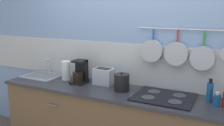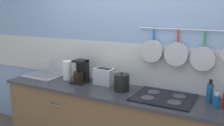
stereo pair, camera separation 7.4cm
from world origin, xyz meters
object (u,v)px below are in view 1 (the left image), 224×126
paper_towel_roll (66,70)px  kettle (122,82)px  bottle_olive_oil (210,92)px  toaster (103,76)px  bottle_dish_soap (217,100)px  coffee_maker (80,73)px

paper_towel_roll → kettle: size_ratio=1.13×
kettle → bottle_olive_oil: (0.91, 0.08, 0.01)m
toaster → bottle_dish_soap: bearing=-5.7°
bottle_olive_oil → bottle_dish_soap: (0.08, -0.09, -0.04)m
toaster → bottle_olive_oil: 1.21m
paper_towel_roll → bottle_olive_oil: paper_towel_roll is taller
coffee_maker → bottle_dish_soap: bearing=-2.2°
paper_towel_roll → kettle: 0.83m
coffee_maker → toaster: bearing=12.8°
kettle → bottle_olive_oil: 0.92m
toaster → kettle: size_ratio=1.16×
bottle_olive_oil → paper_towel_roll: bearing=-179.8°
kettle → bottle_olive_oil: bottle_olive_oil is taller
coffee_maker → bottle_olive_oil: 1.50m
paper_towel_roll → kettle: paper_towel_roll is taller
coffee_maker → bottle_olive_oil: coffee_maker is taller
kettle → paper_towel_roll: bearing=174.8°
paper_towel_roll → kettle: bearing=-5.2°
kettle → coffee_maker: bearing=175.1°
paper_towel_roll → bottle_dish_soap: size_ratio=1.71×
toaster → bottle_olive_oil: bottle_olive_oil is taller
kettle → bottle_dish_soap: kettle is taller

